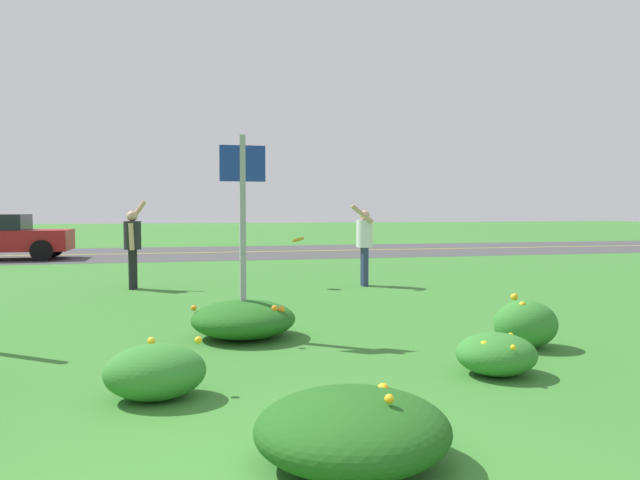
{
  "coord_description": "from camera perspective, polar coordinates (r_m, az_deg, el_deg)",
  "views": [
    {
      "loc": [
        -0.14,
        -2.4,
        1.59
      ],
      "look_at": [
        2.28,
        7.78,
        1.07
      ],
      "focal_mm": 33.76,
      "sensor_mm": 36.0,
      "label": 1
    }
  ],
  "objects": [
    {
      "name": "frisbee_orange",
      "position": [
        12.29,
        -2.08,
        0.03
      ],
      "size": [
        0.26,
        0.25,
        0.14
      ],
      "color": "orange"
    },
    {
      "name": "daylily_clump_front_left",
      "position": [
        7.39,
        18.9,
        -7.54
      ],
      "size": [
        0.74,
        0.66,
        0.61
      ],
      "color": "#337F2D",
      "rests_on": "ground"
    },
    {
      "name": "sign_post_by_roadside",
      "position": [
        7.48,
        -7.34,
        2.32
      ],
      "size": [
        0.56,
        0.1,
        2.51
      ],
      "color": "#93969B",
      "rests_on": "ground"
    },
    {
      "name": "daylily_clump_near_camera",
      "position": [
        5.35,
        -15.34,
        -11.95
      ],
      "size": [
        0.85,
        0.69,
        0.5
      ],
      "color": "#337F2D",
      "rests_on": "ground"
    },
    {
      "name": "highway_center_stripe",
      "position": [
        22.63,
        -13.01,
        -1.2
      ],
      "size": [
        120.0,
        0.16,
        0.0
      ],
      "primitive_type": "cube",
      "color": "yellow",
      "rests_on": "ground"
    },
    {
      "name": "highway_strip",
      "position": [
        22.63,
        -13.01,
        -1.21
      ],
      "size": [
        120.0,
        7.48,
        0.01
      ],
      "primitive_type": "cube",
      "color": "#424244",
      "rests_on": "ground"
    },
    {
      "name": "daylily_clump_mid_right",
      "position": [
        3.92,
        3.11,
        -17.45
      ],
      "size": [
        1.24,
        1.18,
        0.51
      ],
      "color": "#1E5619",
      "rests_on": "ground"
    },
    {
      "name": "person_catcher_white_shirt",
      "position": [
        12.58,
        4.22,
        -0.04
      ],
      "size": [
        0.52,
        0.51,
        1.71
      ],
      "color": "silver",
      "rests_on": "ground"
    },
    {
      "name": "ground_plane",
      "position": [
        12.59,
        -12.68,
        -4.45
      ],
      "size": [
        120.0,
        120.0,
        0.0
      ],
      "primitive_type": "plane",
      "color": "#387A2D"
    },
    {
      "name": "daylily_clump_mid_center",
      "position": [
        7.6,
        -7.25,
        -7.45
      ],
      "size": [
        1.29,
        1.27,
        0.48
      ],
      "color": "#23661E",
      "rests_on": "ground"
    },
    {
      "name": "daylily_clump_mid_left",
      "position": [
        6.14,
        16.37,
        -10.33
      ],
      "size": [
        0.78,
        0.72,
        0.4
      ],
      "color": "#337F2D",
      "rests_on": "ground"
    },
    {
      "name": "person_thrower_dark_shirt",
      "position": [
        12.6,
        -17.33,
        -0.2
      ],
      "size": [
        0.45,
        0.51,
        1.79
      ],
      "color": "#232328",
      "rests_on": "ground"
    }
  ]
}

